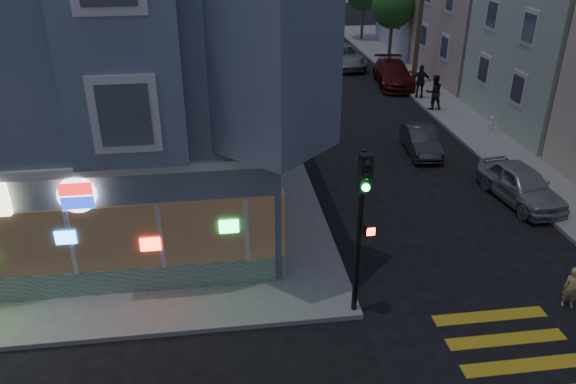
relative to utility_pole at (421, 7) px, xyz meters
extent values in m
cube|color=slate|center=(-18.00, -13.00, 0.85)|extent=(14.00, 14.00, 11.00)
cube|color=silver|center=(-18.00, -13.00, -0.80)|extent=(14.30, 14.30, 0.25)
cube|color=#196B33|center=(-18.00, -20.05, -4.25)|extent=(13.60, 0.12, 0.80)
cube|color=#382B1E|center=(-18.00, -20.05, -2.85)|extent=(13.60, 0.10, 2.00)
cylinder|color=white|center=(-16.40, -20.13, -1.40)|extent=(1.00, 0.12, 1.00)
cube|color=#BB9E90|center=(7.50, 1.00, -0.15)|extent=(12.00, 8.60, 9.00)
cylinder|color=#4C3826|center=(0.00, 0.00, -0.15)|extent=(0.30, 0.30, 9.00)
cylinder|color=#4C3826|center=(0.20, 6.00, -3.05)|extent=(0.24, 0.24, 3.20)
sphere|color=#1B4117|center=(0.20, 6.00, -0.85)|extent=(3.00, 3.00, 3.00)
cylinder|color=#4C3826|center=(0.20, 14.00, -3.05)|extent=(0.24, 0.24, 3.20)
imported|color=#D3BC6B|center=(-3.10, -22.20, -4.18)|extent=(0.53, 0.45, 1.24)
imported|color=black|center=(-0.70, -5.19, -3.69)|extent=(0.96, 0.77, 1.91)
imported|color=#252129|center=(-0.70, -3.08, -3.68)|extent=(1.22, 0.78, 1.94)
imported|color=#A9AAB0|center=(-1.30, -15.96, -4.09)|extent=(2.13, 4.33, 1.42)
imported|color=#383B3D|center=(-3.40, -10.76, -4.21)|extent=(1.60, 3.70, 1.18)
imported|color=#571414|center=(-1.30, 0.15, -4.06)|extent=(2.70, 5.32, 1.48)
imported|color=#92989C|center=(-3.40, 5.35, -4.05)|extent=(2.72, 5.48, 1.49)
cylinder|color=black|center=(-9.20, -21.70, -2.26)|extent=(0.15, 0.15, 4.77)
cube|color=black|center=(-9.20, -21.91, -0.40)|extent=(0.32, 0.29, 1.00)
sphere|color=black|center=(-9.20, -22.06, -0.09)|extent=(0.19, 0.19, 0.19)
sphere|color=black|center=(-9.20, -22.06, -0.40)|extent=(0.19, 0.19, 0.19)
sphere|color=#19F23F|center=(-9.20, -22.06, -0.72)|extent=(0.19, 0.19, 0.19)
cube|color=black|center=(-8.96, -21.87, -2.02)|extent=(0.32, 0.21, 0.31)
cube|color=#FF2614|center=(-8.96, -21.98, -2.02)|extent=(0.21, 0.02, 0.21)
cylinder|color=silver|center=(1.00, -8.80, -4.36)|extent=(0.23, 0.23, 0.56)
sphere|color=silver|center=(1.00, -8.80, -4.03)|extent=(0.24, 0.24, 0.24)
cylinder|color=silver|center=(1.00, -8.80, -4.32)|extent=(0.42, 0.11, 0.11)
camera|label=1|loc=(-12.69, -33.80, 5.26)|focal=35.00mm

